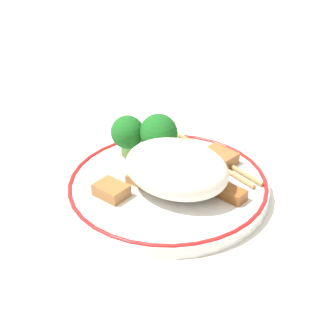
{
  "coord_description": "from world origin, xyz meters",
  "views": [
    {
      "loc": [
        -0.27,
        0.45,
        0.37
      ],
      "look_at": [
        0.0,
        0.0,
        0.03
      ],
      "focal_mm": 60.0,
      "sensor_mm": 36.0,
      "label": 1
    }
  ],
  "objects_px": {
    "chopsticks": "(198,150)",
    "plate": "(168,187)",
    "broccoli_back_left": "(158,134)",
    "broccoli_back_center": "(127,133)"
  },
  "relations": [
    {
      "from": "broccoli_back_left",
      "to": "broccoli_back_center",
      "type": "xyz_separation_m",
      "value": [
        0.03,
        0.01,
        -0.0
      ]
    },
    {
      "from": "broccoli_back_center",
      "to": "chopsticks",
      "type": "distance_m",
      "value": 0.09
    },
    {
      "from": "plate",
      "to": "chopsticks",
      "type": "xyz_separation_m",
      "value": [
        0.0,
        -0.08,
        0.01
      ]
    },
    {
      "from": "broccoli_back_left",
      "to": "broccoli_back_center",
      "type": "relative_size",
      "value": 1.09
    },
    {
      "from": "broccoli_back_left",
      "to": "plate",
      "type": "bearing_deg",
      "value": 132.06
    },
    {
      "from": "broccoli_back_left",
      "to": "chopsticks",
      "type": "xyz_separation_m",
      "value": [
        -0.03,
        -0.04,
        -0.03
      ]
    },
    {
      "from": "broccoli_back_left",
      "to": "chopsticks",
      "type": "height_order",
      "value": "broccoli_back_left"
    },
    {
      "from": "chopsticks",
      "to": "plate",
      "type": "bearing_deg",
      "value": 93.17
    },
    {
      "from": "plate",
      "to": "chopsticks",
      "type": "relative_size",
      "value": 1.17
    },
    {
      "from": "plate",
      "to": "broccoli_back_left",
      "type": "height_order",
      "value": "broccoli_back_left"
    }
  ]
}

